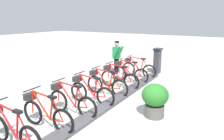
% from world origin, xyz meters
% --- Properties ---
extents(ground_plane, '(60.00, 60.00, 0.00)m').
position_xyz_m(ground_plane, '(0.00, 0.00, 0.00)').
color(ground_plane, '#AFB3B0').
extents(dock_rail_base, '(0.44, 10.26, 0.10)m').
position_xyz_m(dock_rail_base, '(0.00, 0.00, 0.05)').
color(dock_rail_base, '#47474C').
rests_on(dock_rail_base, ground).
extents(payment_kiosk, '(0.36, 0.52, 1.28)m').
position_xyz_m(payment_kiosk, '(0.05, -5.71, 0.67)').
color(payment_kiosk, '#38383D').
rests_on(payment_kiosk, ground).
extents(bike_docked_0, '(1.72, 0.54, 1.02)m').
position_xyz_m(bike_docked_0, '(0.62, -4.53, 0.43)').
color(bike_docked_0, black).
rests_on(bike_docked_0, ground).
extents(bike_docked_1, '(1.72, 0.54, 1.02)m').
position_xyz_m(bike_docked_1, '(0.62, -3.58, 0.43)').
color(bike_docked_1, black).
rests_on(bike_docked_1, ground).
extents(bike_docked_2, '(1.72, 0.54, 1.02)m').
position_xyz_m(bike_docked_2, '(0.62, -2.63, 0.43)').
color(bike_docked_2, black).
rests_on(bike_docked_2, ground).
extents(bike_docked_3, '(1.72, 0.54, 1.02)m').
position_xyz_m(bike_docked_3, '(0.62, -1.69, 0.43)').
color(bike_docked_3, black).
rests_on(bike_docked_3, ground).
extents(bike_docked_4, '(1.72, 0.54, 1.02)m').
position_xyz_m(bike_docked_4, '(0.62, -0.74, 0.43)').
color(bike_docked_4, black).
rests_on(bike_docked_4, ground).
extents(bike_docked_5, '(1.72, 0.54, 1.02)m').
position_xyz_m(bike_docked_5, '(0.62, 0.20, 0.43)').
color(bike_docked_5, black).
rests_on(bike_docked_5, ground).
extents(bike_docked_6, '(1.72, 0.54, 1.02)m').
position_xyz_m(bike_docked_6, '(0.62, 1.15, 0.43)').
color(bike_docked_6, black).
rests_on(bike_docked_6, ground).
extents(bike_docked_7, '(1.72, 0.54, 1.02)m').
position_xyz_m(bike_docked_7, '(0.62, 2.09, 0.43)').
color(bike_docked_7, black).
rests_on(bike_docked_7, ground).
extents(worker_near_rack, '(0.47, 0.64, 1.66)m').
position_xyz_m(worker_near_rack, '(1.72, -4.46, 0.91)').
color(worker_near_rack, white).
rests_on(worker_near_rack, ground).
extents(planter_bush, '(0.76, 0.76, 0.97)m').
position_xyz_m(planter_bush, '(-1.53, -0.93, 0.54)').
color(planter_bush, '#59544C').
rests_on(planter_bush, ground).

